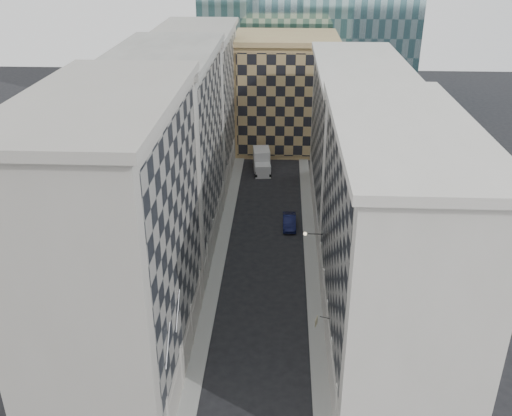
% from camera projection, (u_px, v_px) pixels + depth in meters
% --- Properties ---
extents(sidewalk_west, '(1.50, 100.00, 0.15)m').
position_uv_depth(sidewalk_west, '(220.00, 254.00, 65.98)').
color(sidewalk_west, gray).
rests_on(sidewalk_west, ground).
extents(sidewalk_east, '(1.50, 100.00, 0.15)m').
position_uv_depth(sidewalk_east, '(311.00, 256.00, 65.53)').
color(sidewalk_east, gray).
rests_on(sidewalk_east, ground).
extents(bldg_left_a, '(10.80, 22.80, 23.70)m').
position_uv_depth(bldg_left_a, '(118.00, 245.00, 44.03)').
color(bldg_left_a, '#A09A90').
rests_on(bldg_left_a, ground).
extents(bldg_left_b, '(10.80, 22.80, 22.70)m').
position_uv_depth(bldg_left_b, '(170.00, 153.00, 64.03)').
color(bldg_left_b, gray).
rests_on(bldg_left_b, ground).
extents(bldg_left_c, '(10.80, 22.80, 21.70)m').
position_uv_depth(bldg_left_c, '(198.00, 104.00, 84.03)').
color(bldg_left_c, '#A09A90').
rests_on(bldg_left_c, ground).
extents(bldg_right_a, '(10.80, 26.80, 20.70)m').
position_uv_depth(bldg_right_a, '(391.00, 243.00, 47.33)').
color(bldg_right_a, beige).
rests_on(bldg_right_a, ground).
extents(bldg_right_b, '(10.80, 28.80, 19.70)m').
position_uv_depth(bldg_right_b, '(355.00, 142.00, 71.82)').
color(bldg_right_b, beige).
rests_on(bldg_right_b, ground).
extents(tan_block, '(16.80, 14.80, 18.80)m').
position_uv_depth(tan_block, '(285.00, 92.00, 95.67)').
color(tan_block, tan).
rests_on(tan_block, ground).
extents(flagpoles_left, '(0.10, 6.33, 2.33)m').
position_uv_depth(flagpoles_left, '(173.00, 327.00, 40.98)').
color(flagpoles_left, gray).
rests_on(flagpoles_left, ground).
extents(bracket_lamp, '(1.98, 0.36, 0.36)m').
position_uv_depth(bracket_lamp, '(307.00, 234.00, 57.50)').
color(bracket_lamp, black).
rests_on(bracket_lamp, ground).
extents(box_truck, '(3.08, 6.25, 3.31)m').
position_uv_depth(box_truck, '(262.00, 162.00, 88.63)').
color(box_truck, silver).
rests_on(box_truck, ground).
extents(dark_car, '(1.67, 4.64, 1.52)m').
position_uv_depth(dark_car, '(289.00, 222.00, 71.85)').
color(dark_car, '#0F1337').
rests_on(dark_car, ground).
extents(shop_sign, '(1.26, 0.73, 0.83)m').
position_uv_depth(shop_sign, '(317.00, 321.00, 48.42)').
color(shop_sign, black).
rests_on(shop_sign, ground).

